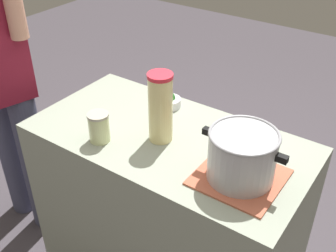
{
  "coord_description": "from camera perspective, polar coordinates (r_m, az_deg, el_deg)",
  "views": [
    {
      "loc": [
        -0.8,
        1.15,
        1.86
      ],
      "look_at": [
        0.0,
        0.0,
        0.94
      ],
      "focal_mm": 44.13,
      "sensor_mm": 36.0,
      "label": 1
    }
  ],
  "objects": [
    {
      "name": "counter_slab",
      "position": [
        1.99,
        -0.0,
        -12.02
      ],
      "size": [
        1.18,
        0.61,
        0.89
      ],
      "primitive_type": "cube",
      "color": "gray",
      "rests_on": "ground_plane"
    },
    {
      "name": "dish_cloth",
      "position": [
        1.51,
        9.82,
        -6.98
      ],
      "size": [
        0.3,
        0.29,
        0.01
      ],
      "primitive_type": "cube",
      "color": "#BE6045",
      "rests_on": "counter_slab"
    },
    {
      "name": "cooking_pot",
      "position": [
        1.45,
        10.2,
        -3.95
      ],
      "size": [
        0.31,
        0.25,
        0.19
      ],
      "color": "#B7B7BC",
      "rests_on": "dish_cloth"
    },
    {
      "name": "lemonade_pitcher",
      "position": [
        1.61,
        -1.05,
        2.56
      ],
      "size": [
        0.1,
        0.1,
        0.29
      ],
      "color": "beige",
      "rests_on": "counter_slab"
    },
    {
      "name": "mason_jar",
      "position": [
        1.67,
        -9.51,
        -0.14
      ],
      "size": [
        0.09,
        0.09,
        0.12
      ],
      "color": "beige",
      "rests_on": "counter_slab"
    },
    {
      "name": "broccoli_bowl_front",
      "position": [
        1.73,
        11.35,
        -0.66
      ],
      "size": [
        0.14,
        0.14,
        0.07
      ],
      "color": "silver",
      "rests_on": "counter_slab"
    },
    {
      "name": "broccoli_bowl_center",
      "position": [
        1.9,
        0.22,
        3.44
      ],
      "size": [
        0.11,
        0.11,
        0.07
      ],
      "color": "silver",
      "rests_on": "counter_slab"
    },
    {
      "name": "person_cook",
      "position": [
        2.23,
        -21.81,
        6.26
      ],
      "size": [
        0.5,
        0.29,
        1.69
      ],
      "color": "#464863",
      "rests_on": "ground_plane"
    }
  ]
}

